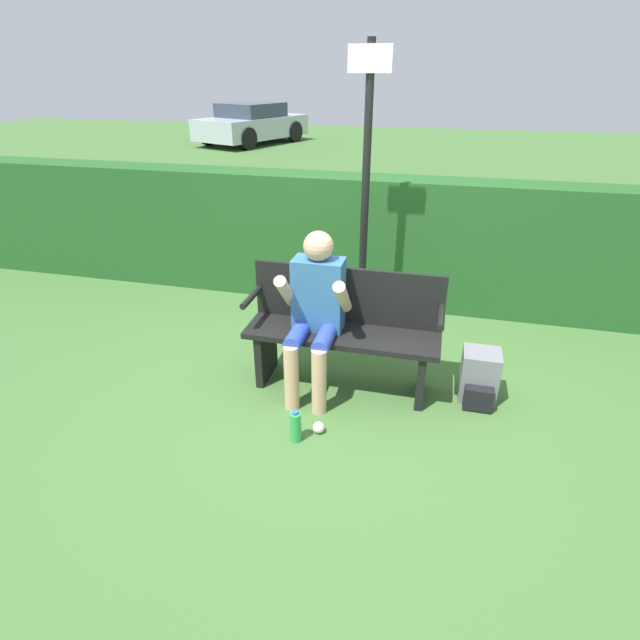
# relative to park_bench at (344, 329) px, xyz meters

# --- Properties ---
(ground_plane) EXTENTS (40.00, 40.00, 0.00)m
(ground_plane) POSITION_rel_park_bench_xyz_m (0.00, -0.06, -0.49)
(ground_plane) COLOR #426B33
(hedge_back) EXTENTS (12.00, 0.45, 1.34)m
(hedge_back) POSITION_rel_park_bench_xyz_m (0.00, 1.71, 0.18)
(hedge_back) COLOR #235623
(hedge_back) RESTS_ON ground
(park_bench) EXTENTS (1.50, 0.42, 0.95)m
(park_bench) POSITION_rel_park_bench_xyz_m (0.00, 0.00, 0.00)
(park_bench) COLOR black
(park_bench) RESTS_ON ground
(person_seated) EXTENTS (0.52, 0.58, 1.27)m
(person_seated) POSITION_rel_park_bench_xyz_m (-0.20, -0.12, 0.23)
(person_seated) COLOR #336699
(person_seated) RESTS_ON ground
(backpack) EXTENTS (0.28, 0.35, 0.40)m
(backpack) POSITION_rel_park_bench_xyz_m (1.07, 0.03, -0.30)
(backpack) COLOR slate
(backpack) RESTS_ON ground
(water_bottle) EXTENTS (0.08, 0.08, 0.25)m
(water_bottle) POSITION_rel_park_bench_xyz_m (-0.17, -0.79, -0.38)
(water_bottle) COLOR green
(water_bottle) RESTS_ON ground
(signpost) EXTENTS (0.35, 0.09, 2.54)m
(signpost) POSITION_rel_park_bench_xyz_m (-0.03, 1.03, 0.91)
(signpost) COLOR black
(signpost) RESTS_ON ground
(parked_car) EXTENTS (3.15, 4.24, 1.28)m
(parked_car) POSITION_rel_park_bench_xyz_m (-5.90, 13.48, 0.14)
(parked_car) COLOR #B7BCC6
(parked_car) RESTS_ON ground
(litter_crumple) EXTENTS (0.08, 0.08, 0.08)m
(litter_crumple) POSITION_rel_park_bench_xyz_m (-0.03, -0.67, -0.45)
(litter_crumple) COLOR silver
(litter_crumple) RESTS_ON ground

